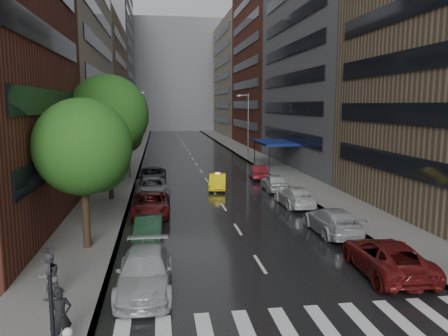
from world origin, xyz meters
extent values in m
plane|color=gray|center=(0.00, 0.00, 0.00)|extent=(220.00, 220.00, 0.00)
cube|color=black|center=(0.00, 50.00, 0.01)|extent=(14.00, 140.00, 0.01)
cube|color=gray|center=(-9.00, 50.00, 0.07)|extent=(4.00, 140.00, 0.15)
cube|color=gray|center=(9.00, 50.00, 0.07)|extent=(4.00, 140.00, 0.15)
cube|color=silver|center=(-4.70, -2.00, 0.01)|extent=(0.55, 2.80, 0.01)
cube|color=silver|center=(-3.30, -2.00, 0.01)|extent=(0.55, 2.80, 0.01)
cube|color=silver|center=(-1.90, -2.00, 0.01)|extent=(0.55, 2.80, 0.01)
cube|color=silver|center=(-0.50, -2.00, 0.01)|extent=(0.55, 2.80, 0.01)
cube|color=silver|center=(0.90, -2.00, 0.01)|extent=(0.55, 2.80, 0.01)
cube|color=silver|center=(2.30, -2.00, 0.01)|extent=(0.55, 2.80, 0.01)
cube|color=silver|center=(3.70, -2.00, 0.01)|extent=(0.55, 2.80, 0.01)
cube|color=silver|center=(5.10, -2.00, 0.01)|extent=(0.55, 2.80, 0.01)
cube|color=gray|center=(-15.00, 36.00, 17.00)|extent=(8.00, 28.00, 34.00)
cube|color=#937A5B|center=(-15.00, 64.00, 11.00)|extent=(8.00, 28.00, 22.00)
cube|color=slate|center=(-15.00, 94.00, 19.00)|extent=(8.00, 32.00, 38.00)
cube|color=slate|center=(15.00, 36.00, 12.00)|extent=(8.00, 28.00, 24.00)
cube|color=maroon|center=(15.00, 64.00, 18.00)|extent=(8.00, 28.00, 36.00)
cube|color=gray|center=(15.00, 94.00, 14.00)|extent=(8.00, 32.00, 28.00)
cube|color=slate|center=(0.00, 118.00, 16.00)|extent=(40.00, 14.00, 32.00)
cylinder|color=#382619|center=(-8.60, 7.44, 2.20)|extent=(0.40, 0.40, 4.40)
sphere|color=#1E5116|center=(-8.60, 7.44, 5.50)|extent=(5.03, 5.03, 5.03)
cylinder|color=#382619|center=(-8.60, 19.57, 2.74)|extent=(0.40, 0.40, 5.48)
sphere|color=#1E5116|center=(-8.60, 19.57, 6.85)|extent=(6.26, 6.26, 6.26)
cylinder|color=#382619|center=(-8.60, 30.47, 2.00)|extent=(0.40, 0.40, 4.00)
sphere|color=#1E5116|center=(-8.60, 30.47, 5.01)|extent=(4.58, 4.58, 4.58)
imported|color=yellow|center=(0.48, 23.03, 0.70)|extent=(2.13, 4.41, 1.40)
imported|color=#A8A9AE|center=(-5.40, 1.81, 0.80)|extent=(2.39, 5.55, 1.59)
imported|color=#16311F|center=(-5.40, 8.28, 0.70)|extent=(1.66, 4.34, 1.41)
imported|color=#4E0F12|center=(-5.40, 14.31, 0.78)|extent=(2.60, 5.62, 1.56)
imported|color=slate|center=(-5.40, 20.49, 0.80)|extent=(3.06, 5.92, 1.60)
imported|color=black|center=(-5.40, 26.82, 0.78)|extent=(2.68, 5.67, 1.57)
imported|color=#5F1313|center=(5.40, 1.96, 0.80)|extent=(3.04, 5.91, 1.59)
imported|color=#AEAFB4|center=(5.40, 8.30, 0.78)|extent=(2.22, 5.41, 1.57)
imported|color=silver|center=(5.40, 15.54, 0.75)|extent=(2.18, 5.19, 1.50)
imported|color=beige|center=(5.40, 21.61, 0.77)|extent=(1.97, 4.58, 1.54)
imported|color=#581119|center=(5.40, 28.00, 0.73)|extent=(1.99, 4.58, 1.46)
imported|color=black|center=(-7.87, -2.34, 1.10)|extent=(0.81, 0.69, 1.89)
sphere|color=white|center=(-7.67, -2.44, 0.60)|extent=(0.32, 0.32, 0.32)
imported|color=#4D4C51|center=(-9.02, 1.13, 1.07)|extent=(1.12, 1.04, 1.84)
imported|color=black|center=(-9.02, 1.13, 1.80)|extent=(0.96, 0.98, 0.88)
cylinder|color=black|center=(-7.60, -4.38, 1.75)|extent=(0.12, 0.12, 3.20)
imported|color=black|center=(-7.60, -4.38, 3.15)|extent=(0.18, 0.15, 0.90)
cylinder|color=gray|center=(-7.80, 30.00, 4.65)|extent=(0.18, 0.18, 9.00)
cube|color=gray|center=(-6.40, 30.00, 8.85)|extent=(0.50, 0.22, 0.16)
cylinder|color=gray|center=(7.80, 45.00, 4.65)|extent=(0.18, 0.18, 9.00)
cube|color=gray|center=(6.40, 45.00, 8.85)|extent=(0.50, 0.22, 0.16)
cube|color=navy|center=(9.00, 35.00, 3.15)|extent=(4.00, 8.00, 0.25)
cylinder|color=black|center=(7.40, 31.20, 1.65)|extent=(0.12, 0.12, 3.00)
cylinder|color=black|center=(7.40, 38.80, 1.65)|extent=(0.12, 0.12, 3.00)
camera|label=1|loc=(-4.70, -15.75, 7.66)|focal=35.00mm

